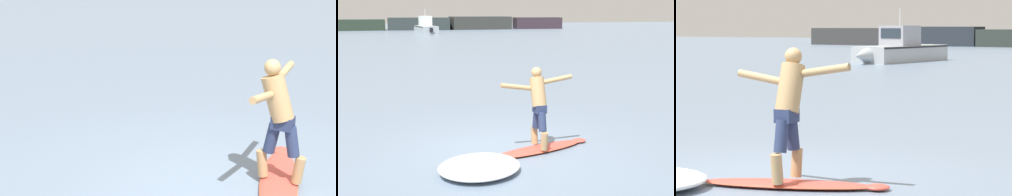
{
  "view_description": "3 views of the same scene",
  "coord_description": "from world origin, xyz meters",
  "views": [
    {
      "loc": [
        -5.68,
        -2.68,
        3.17
      ],
      "look_at": [
        0.05,
        0.96,
        1.07
      ],
      "focal_mm": 60.0,
      "sensor_mm": 36.0,
      "label": 1
    },
    {
      "loc": [
        -2.33,
        -8.69,
        2.68
      ],
      "look_at": [
        0.16,
        0.6,
        0.89
      ],
      "focal_mm": 50.0,
      "sensor_mm": 36.0,
      "label": 2
    },
    {
      "loc": [
        5.71,
        -7.96,
        1.87
      ],
      "look_at": [
        0.26,
        1.46,
        0.89
      ],
      "focal_mm": 85.0,
      "sensor_mm": 36.0,
      "label": 3
    }
  ],
  "objects": [
    {
      "name": "surfer",
      "position": [
        0.56,
        -0.32,
        0.98
      ],
      "size": [
        1.48,
        0.65,
        1.55
      ],
      "color": "tan",
      "rests_on": "surfboard"
    },
    {
      "name": "surfboard",
      "position": [
        0.6,
        -0.37,
        0.04
      ],
      "size": [
        2.24,
        1.16,
        0.21
      ],
      "color": "#DE4D3F",
      "rests_on": "ground"
    },
    {
      "name": "ground_plane",
      "position": [
        0.0,
        0.0,
        0.0
      ],
      "size": [
        200.0,
        200.0,
        0.0
      ],
      "primitive_type": "plane",
      "color": "slate"
    }
  ]
}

